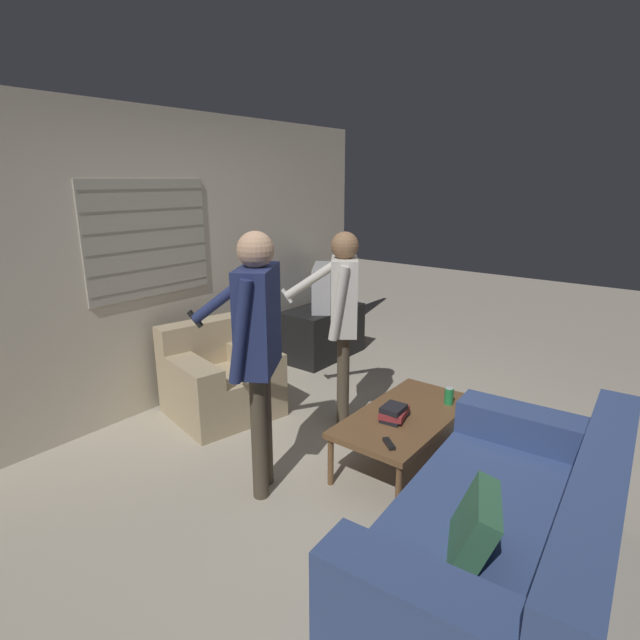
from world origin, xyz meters
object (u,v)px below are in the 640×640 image
Objects in this scene: soda_can at (449,396)px; spare_remote at (389,444)px; armchair_beige at (219,379)px; person_left_standing at (257,334)px; coffee_table at (406,418)px; person_right_standing at (343,308)px; couch_blue at (509,544)px; book_stack at (394,413)px; tv at (322,287)px.

spare_remote is at bearing 176.93° from soda_can.
person_left_standing is (-0.60, -1.09, 0.77)m from armchair_beige.
spare_remote reaches higher than coffee_table.
person_right_standing reaches higher than soda_can.
spare_remote is (0.41, -0.71, -0.68)m from person_left_standing.
armchair_beige is at bearing 75.38° from couch_blue.
soda_can is (0.33, -0.17, 0.10)m from coffee_table.
spare_remote is (-0.19, -1.80, 0.09)m from armchair_beige.
couch_blue is 14.73× the size of soda_can.
soda_can is at bearing -117.17° from person_right_standing.
armchair_beige is at bearing 94.85° from book_stack.
armchair_beige reaches higher than coffee_table.
person_right_standing reaches higher than tv.
book_stack is at bearing 15.13° from tv.
soda_can is at bearing 27.24° from tv.
soda_can is at bearing -63.76° from person_left_standing.
book_stack is at bearing -68.76° from person_left_standing.
person_right_standing is (0.47, -0.97, 0.70)m from armchair_beige.
tv is 2.41m from book_stack.
person_left_standing reaches higher than couch_blue.
soda_can is at bearing 36.33° from spare_remote.
person_right_standing reaches higher than book_stack.
couch_blue is 1.21m from book_stack.
armchair_beige is 1.48× the size of tv.
soda_can is (0.13, -0.88, -0.56)m from person_right_standing.
person_right_standing is 0.95m from book_stack.
person_right_standing is 1.04m from soda_can.
person_right_standing is 12.68× the size of soda_can.
armchair_beige is 0.61× the size of person_right_standing.
person_left_standing is 1.06× the size of person_right_standing.
couch_blue is 1.39m from soda_can.
book_stack reaches higher than coffee_table.
armchair_beige is 3.81× the size of book_stack.
coffee_table is 0.16m from book_stack.
book_stack is at bearing -151.57° from person_right_standing.
coffee_table is at bearing 54.93° from spare_remote.
couch_blue is 3.61m from tv.
coffee_table is 0.39m from soda_can.
person_left_standing is at bearing 142.91° from book_stack.
couch_blue is at bearing -123.37° from book_stack.
person_left_standing is at bearing 147.91° from soda_can.
tv is 2.57× the size of book_stack.
couch_blue is at bearing 17.47° from tv.
person_right_standing is at bearing -25.09° from person_left_standing.
tv is 0.39× the size of person_left_standing.
armchair_beige is at bearing 80.64° from person_right_standing.
tv is at bearing 52.49° from coffee_table.
person_left_standing reaches higher than tv.
person_right_standing is at bearing 73.76° from coffee_table.
couch_blue is 7.27× the size of book_stack.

